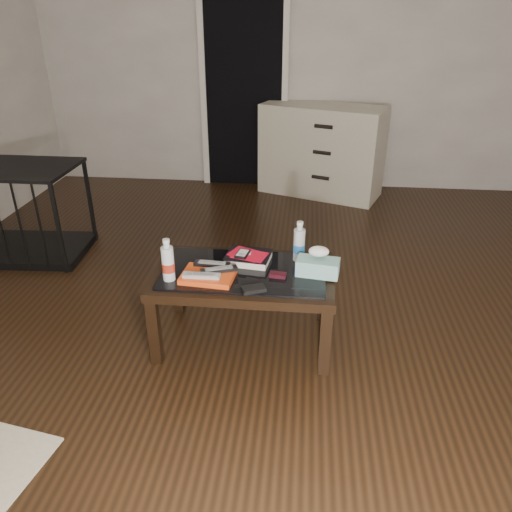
{
  "coord_description": "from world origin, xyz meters",
  "views": [
    {
      "loc": [
        0.26,
        -2.82,
        1.79
      ],
      "look_at": [
        0.02,
        -0.39,
        0.55
      ],
      "focal_mm": 35.0,
      "sensor_mm": 36.0,
      "label": 1
    }
  ],
  "objects_px": {
    "dresser": "(322,151)",
    "textbook": "(248,258)",
    "pet_crate": "(25,226)",
    "tissue_box": "(318,267)",
    "coffee_table": "(244,280)",
    "water_bottle_left": "(168,260)",
    "water_bottle_right": "(299,241)"
  },
  "relations": [
    {
      "from": "dresser",
      "to": "textbook",
      "type": "height_order",
      "value": "dresser"
    },
    {
      "from": "pet_crate",
      "to": "tissue_box",
      "type": "bearing_deg",
      "value": -26.44
    },
    {
      "from": "coffee_table",
      "to": "water_bottle_left",
      "type": "distance_m",
      "value": 0.45
    },
    {
      "from": "water_bottle_left",
      "to": "tissue_box",
      "type": "xyz_separation_m",
      "value": [
        0.79,
        0.14,
        -0.07
      ]
    },
    {
      "from": "coffee_table",
      "to": "pet_crate",
      "type": "xyz_separation_m",
      "value": [
        -1.85,
        0.96,
        -0.17
      ]
    },
    {
      "from": "water_bottle_left",
      "to": "water_bottle_right",
      "type": "bearing_deg",
      "value": 23.75
    },
    {
      "from": "pet_crate",
      "to": "tissue_box",
      "type": "relative_size",
      "value": 4.06
    },
    {
      "from": "coffee_table",
      "to": "water_bottle_right",
      "type": "distance_m",
      "value": 0.39
    },
    {
      "from": "coffee_table",
      "to": "pet_crate",
      "type": "relative_size",
      "value": 1.07
    },
    {
      "from": "textbook",
      "to": "tissue_box",
      "type": "distance_m",
      "value": 0.41
    },
    {
      "from": "textbook",
      "to": "tissue_box",
      "type": "bearing_deg",
      "value": -8.77
    },
    {
      "from": "coffee_table",
      "to": "water_bottle_right",
      "type": "relative_size",
      "value": 4.2
    },
    {
      "from": "water_bottle_right",
      "to": "water_bottle_left",
      "type": "bearing_deg",
      "value": -156.25
    },
    {
      "from": "pet_crate",
      "to": "textbook",
      "type": "distance_m",
      "value": 2.06
    },
    {
      "from": "dresser",
      "to": "water_bottle_right",
      "type": "bearing_deg",
      "value": -73.48
    },
    {
      "from": "pet_crate",
      "to": "textbook",
      "type": "bearing_deg",
      "value": -27.81
    },
    {
      "from": "coffee_table",
      "to": "tissue_box",
      "type": "height_order",
      "value": "tissue_box"
    },
    {
      "from": "coffee_table",
      "to": "dresser",
      "type": "bearing_deg",
      "value": 79.86
    },
    {
      "from": "water_bottle_right",
      "to": "coffee_table",
      "type": "bearing_deg",
      "value": -151.8
    },
    {
      "from": "coffee_table",
      "to": "pet_crate",
      "type": "height_order",
      "value": "pet_crate"
    },
    {
      "from": "water_bottle_left",
      "to": "tissue_box",
      "type": "bearing_deg",
      "value": 9.84
    },
    {
      "from": "water_bottle_left",
      "to": "water_bottle_right",
      "type": "relative_size",
      "value": 1.0
    },
    {
      "from": "tissue_box",
      "to": "coffee_table",
      "type": "bearing_deg",
      "value": -172.12
    },
    {
      "from": "coffee_table",
      "to": "water_bottle_left",
      "type": "relative_size",
      "value": 4.2
    },
    {
      "from": "textbook",
      "to": "water_bottle_right",
      "type": "bearing_deg",
      "value": 17.23
    },
    {
      "from": "textbook",
      "to": "water_bottle_right",
      "type": "xyz_separation_m",
      "value": [
        0.29,
        0.05,
        0.1
      ]
    },
    {
      "from": "water_bottle_right",
      "to": "tissue_box",
      "type": "height_order",
      "value": "water_bottle_right"
    },
    {
      "from": "coffee_table",
      "to": "textbook",
      "type": "bearing_deg",
      "value": 83.33
    },
    {
      "from": "water_bottle_left",
      "to": "textbook",
      "type": "bearing_deg",
      "value": 32.32
    },
    {
      "from": "textbook",
      "to": "water_bottle_left",
      "type": "bearing_deg",
      "value": -140.16
    },
    {
      "from": "water_bottle_left",
      "to": "water_bottle_right",
      "type": "height_order",
      "value": "same"
    },
    {
      "from": "coffee_table",
      "to": "textbook",
      "type": "relative_size",
      "value": 4.0
    }
  ]
}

